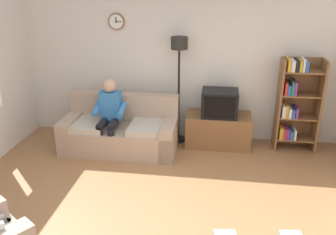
{
  "coord_description": "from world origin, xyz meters",
  "views": [
    {
      "loc": [
        0.62,
        -3.46,
        2.71
      ],
      "look_at": [
        -0.02,
        1.19,
        0.88
      ],
      "focal_mm": 37.79,
      "sensor_mm": 36.0,
      "label": 1
    }
  ],
  "objects_px": {
    "tv_stand": "(218,130)",
    "floor_lamp": "(179,61)",
    "couch": "(120,132)",
    "tv": "(220,103)",
    "person_on_couch": "(109,113)",
    "bookshelf": "(295,103)"
  },
  "relations": [
    {
      "from": "tv_stand",
      "to": "floor_lamp",
      "type": "distance_m",
      "value": 1.37
    },
    {
      "from": "couch",
      "to": "tv",
      "type": "bearing_deg",
      "value": 12.67
    },
    {
      "from": "tv",
      "to": "person_on_couch",
      "type": "bearing_deg",
      "value": -164.91
    },
    {
      "from": "tv",
      "to": "person_on_couch",
      "type": "xyz_separation_m",
      "value": [
        -1.78,
        -0.48,
        -0.08
      ]
    },
    {
      "from": "couch",
      "to": "floor_lamp",
      "type": "relative_size",
      "value": 1.03
    },
    {
      "from": "couch",
      "to": "bookshelf",
      "type": "distance_m",
      "value": 2.96
    },
    {
      "from": "couch",
      "to": "tv",
      "type": "relative_size",
      "value": 3.17
    },
    {
      "from": "floor_lamp",
      "to": "couch",
      "type": "bearing_deg",
      "value": -152.2
    },
    {
      "from": "tv_stand",
      "to": "person_on_couch",
      "type": "height_order",
      "value": "person_on_couch"
    },
    {
      "from": "tv",
      "to": "floor_lamp",
      "type": "relative_size",
      "value": 0.32
    },
    {
      "from": "couch",
      "to": "floor_lamp",
      "type": "bearing_deg",
      "value": 27.8
    },
    {
      "from": "couch",
      "to": "tv_stand",
      "type": "distance_m",
      "value": 1.69
    },
    {
      "from": "couch",
      "to": "floor_lamp",
      "type": "distance_m",
      "value": 1.55
    },
    {
      "from": "bookshelf",
      "to": "person_on_couch",
      "type": "relative_size",
      "value": 1.26
    },
    {
      "from": "bookshelf",
      "to": "tv",
      "type": "bearing_deg",
      "value": -175.71
    },
    {
      "from": "tv",
      "to": "floor_lamp",
      "type": "distance_m",
      "value": 0.98
    },
    {
      "from": "tv",
      "to": "bookshelf",
      "type": "relative_size",
      "value": 0.38
    },
    {
      "from": "tv_stand",
      "to": "floor_lamp",
      "type": "xyz_separation_m",
      "value": [
        -0.71,
        0.1,
        1.17
      ]
    },
    {
      "from": "couch",
      "to": "tv_stand",
      "type": "xyz_separation_m",
      "value": [
        1.64,
        0.39,
        -0.03
      ]
    },
    {
      "from": "tv_stand",
      "to": "person_on_couch",
      "type": "bearing_deg",
      "value": -164.18
    },
    {
      "from": "floor_lamp",
      "to": "person_on_couch",
      "type": "xyz_separation_m",
      "value": [
        -1.07,
        -0.6,
        -0.75
      ]
    },
    {
      "from": "tv",
      "to": "bookshelf",
      "type": "distance_m",
      "value": 1.24
    }
  ]
}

